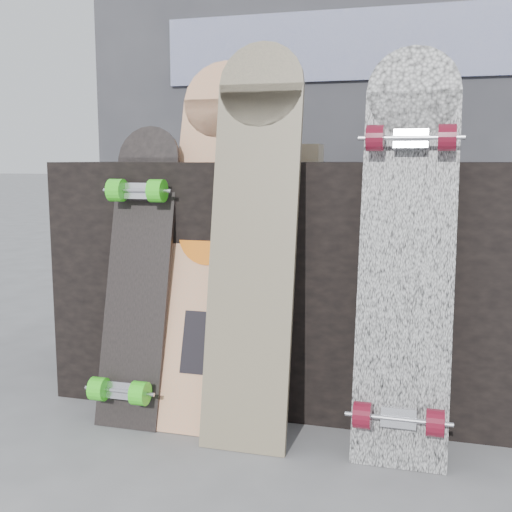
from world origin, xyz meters
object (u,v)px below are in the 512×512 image
(longboard_celtic, at_px, (254,230))
(longboard_geisha, at_px, (211,229))
(vendor_table, at_px, (305,279))
(skateboard_dark, at_px, (137,270))
(longboard_cascadia, at_px, (407,247))

(longboard_celtic, bearing_deg, longboard_geisha, 143.44)
(vendor_table, relative_size, longboard_geisha, 1.42)
(vendor_table, bearing_deg, longboard_geisha, -131.26)
(longboard_geisha, distance_m, skateboard_dark, 0.26)
(longboard_cascadia, distance_m, skateboard_dark, 0.82)
(vendor_table, bearing_deg, skateboard_dark, -140.80)
(vendor_table, relative_size, longboard_celtic, 1.39)
(longboard_celtic, bearing_deg, longboard_cascadia, 0.23)
(longboard_celtic, bearing_deg, vendor_table, 80.67)
(vendor_table, xyz_separation_m, longboard_cascadia, (0.36, -0.41, 0.18))
(longboard_geisha, xyz_separation_m, skateboard_dark, (-0.21, -0.09, -0.13))
(longboard_cascadia, height_order, skateboard_dark, longboard_cascadia)
(longboard_geisha, height_order, longboard_celtic, longboard_celtic)
(longboard_geisha, distance_m, longboard_cascadia, 0.61)
(longboard_cascadia, bearing_deg, vendor_table, 131.48)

